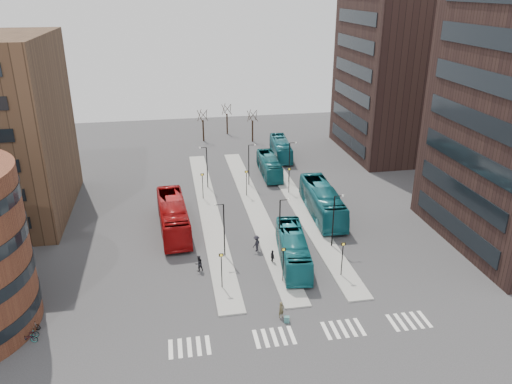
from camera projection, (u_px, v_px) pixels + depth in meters
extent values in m
plane|color=#2F2F32|center=(298.00, 369.00, 37.92)|extent=(160.00, 160.00, 0.00)
cube|color=gray|center=(209.00, 211.00, 64.51)|extent=(2.50, 45.00, 0.15)
cube|color=gray|center=(254.00, 207.00, 65.50)|extent=(2.50, 45.00, 0.15)
cube|color=gray|center=(299.00, 204.00, 66.49)|extent=(2.50, 45.00, 0.15)
cube|color=navy|center=(287.00, 319.00, 43.13)|extent=(0.50, 0.43, 0.56)
imported|color=#960B0D|center=(173.00, 216.00, 58.90)|extent=(3.79, 13.20, 3.63)
imported|color=#15636C|center=(293.00, 249.00, 52.12)|extent=(3.96, 11.38, 3.10)
imported|color=#135961|center=(269.00, 166.00, 76.53)|extent=(2.75, 10.51, 2.91)
imported|color=#145C66|center=(322.00, 201.00, 62.90)|extent=(3.76, 13.40, 3.69)
imported|color=#16626F|center=(281.00, 148.00, 84.51)|extent=(3.49, 11.11, 3.04)
imported|color=brown|center=(281.00, 310.00, 43.57)|extent=(0.68, 0.59, 1.56)
imported|color=black|center=(199.00, 263.00, 50.73)|extent=(1.02, 0.92, 1.70)
imported|color=black|center=(273.00, 257.00, 52.20)|extent=(0.50, 0.92, 1.50)
imported|color=black|center=(256.00, 243.00, 54.57)|extent=(1.32, 1.33, 1.84)
imported|color=gray|center=(27.00, 338.00, 40.58)|extent=(1.82, 0.83, 0.93)
imported|color=gray|center=(31.00, 325.00, 42.06)|extent=(1.60, 0.76, 0.92)
imported|color=gray|center=(28.00, 334.00, 41.10)|extent=(1.68, 0.70, 0.86)
cube|color=silver|center=(171.00, 349.00, 39.98)|extent=(0.35, 2.40, 0.01)
cube|color=silver|center=(180.00, 348.00, 40.10)|extent=(0.35, 2.40, 0.01)
cube|color=silver|center=(189.00, 347.00, 40.23)|extent=(0.35, 2.40, 0.01)
cube|color=silver|center=(199.00, 346.00, 40.35)|extent=(0.35, 2.40, 0.01)
cube|color=silver|center=(208.00, 345.00, 40.48)|extent=(0.35, 2.40, 0.01)
cube|color=silver|center=(256.00, 339.00, 41.14)|extent=(0.35, 2.40, 0.01)
cube|color=silver|center=(265.00, 338.00, 41.26)|extent=(0.35, 2.40, 0.01)
cube|color=silver|center=(274.00, 337.00, 41.39)|extent=(0.35, 2.40, 0.01)
cube|color=silver|center=(283.00, 336.00, 41.51)|extent=(0.35, 2.40, 0.01)
cube|color=silver|center=(292.00, 335.00, 41.64)|extent=(0.35, 2.40, 0.01)
cube|color=silver|center=(326.00, 331.00, 42.13)|extent=(0.35, 2.40, 0.01)
cube|color=silver|center=(335.00, 330.00, 42.26)|extent=(0.35, 2.40, 0.01)
cube|color=silver|center=(343.00, 329.00, 42.38)|extent=(0.35, 2.40, 0.01)
cube|color=silver|center=(351.00, 328.00, 42.51)|extent=(0.35, 2.40, 0.01)
cube|color=silver|center=(360.00, 327.00, 42.63)|extent=(0.35, 2.40, 0.01)
cube|color=silver|center=(393.00, 323.00, 43.13)|extent=(0.35, 2.40, 0.01)
cube|color=silver|center=(401.00, 322.00, 43.25)|extent=(0.35, 2.40, 0.01)
cube|color=silver|center=(409.00, 321.00, 43.37)|extent=(0.35, 2.40, 0.01)
cube|color=silver|center=(417.00, 320.00, 43.50)|extent=(0.35, 2.40, 0.01)
cube|color=silver|center=(425.00, 319.00, 43.62)|extent=(0.35, 2.40, 0.01)
cube|color=black|center=(454.00, 225.00, 55.15)|extent=(0.12, 16.00, 2.00)
cube|color=black|center=(460.00, 192.00, 53.62)|extent=(0.12, 16.00, 2.00)
cube|color=black|center=(466.00, 156.00, 52.09)|extent=(0.12, 16.00, 2.00)
cube|color=black|center=(472.00, 119.00, 50.57)|extent=(0.12, 16.00, 2.00)
cube|color=black|center=(479.00, 79.00, 49.04)|extent=(0.12, 16.00, 2.00)
cube|color=black|center=(486.00, 37.00, 47.51)|extent=(0.12, 16.00, 2.00)
cube|color=black|center=(410.00, 64.00, 82.96)|extent=(20.00, 20.00, 30.00)
cube|color=black|center=(348.00, 139.00, 86.06)|extent=(0.12, 16.00, 2.00)
cube|color=black|center=(349.00, 117.00, 84.54)|extent=(0.12, 16.00, 2.00)
cube|color=black|center=(351.00, 93.00, 83.01)|extent=(0.12, 16.00, 2.00)
cube|color=black|center=(353.00, 69.00, 81.48)|extent=(0.12, 16.00, 2.00)
cube|color=black|center=(355.00, 43.00, 79.96)|extent=(0.12, 16.00, 2.00)
cube|color=black|center=(357.00, 17.00, 78.43)|extent=(0.12, 16.00, 2.00)
cylinder|color=black|center=(222.00, 271.00, 47.38)|extent=(0.10, 0.10, 3.50)
cube|color=black|center=(221.00, 255.00, 46.71)|extent=(0.45, 0.10, 0.30)
cube|color=yellow|center=(221.00, 255.00, 46.65)|extent=(0.20, 0.02, 0.20)
cylinder|color=black|center=(203.00, 187.00, 67.38)|extent=(0.10, 0.10, 3.50)
cube|color=black|center=(202.00, 174.00, 66.71)|extent=(0.45, 0.10, 0.30)
cube|color=yellow|center=(202.00, 175.00, 66.66)|extent=(0.20, 0.02, 0.20)
cylinder|color=black|center=(283.00, 265.00, 48.37)|extent=(0.10, 0.10, 3.50)
cube|color=black|center=(283.00, 249.00, 47.70)|extent=(0.45, 0.10, 0.30)
cube|color=yellow|center=(284.00, 250.00, 47.65)|extent=(0.20, 0.02, 0.20)
cylinder|color=black|center=(246.00, 184.00, 68.38)|extent=(0.10, 0.10, 3.50)
cube|color=black|center=(246.00, 172.00, 67.71)|extent=(0.45, 0.10, 0.30)
cube|color=yellow|center=(246.00, 172.00, 67.65)|extent=(0.20, 0.02, 0.20)
cylinder|color=black|center=(342.00, 260.00, 49.36)|extent=(0.10, 0.10, 3.50)
cube|color=black|center=(343.00, 244.00, 48.70)|extent=(0.45, 0.10, 0.30)
cube|color=yellow|center=(343.00, 244.00, 48.64)|extent=(0.20, 0.02, 0.20)
cylinder|color=black|center=(289.00, 181.00, 69.37)|extent=(0.10, 0.10, 3.50)
cube|color=black|center=(289.00, 169.00, 68.70)|extent=(0.45, 0.10, 0.30)
cube|color=yellow|center=(289.00, 169.00, 68.65)|extent=(0.20, 0.02, 0.20)
cylinder|color=black|center=(224.00, 230.00, 52.52)|extent=(0.14, 0.14, 6.00)
cylinder|color=black|center=(219.00, 205.00, 51.30)|extent=(0.90, 0.08, 0.08)
sphere|color=silver|center=(215.00, 205.00, 51.23)|extent=(0.24, 0.24, 0.24)
cylinder|color=black|center=(207.00, 168.00, 70.71)|extent=(0.14, 0.14, 6.00)
cylinder|color=black|center=(203.00, 148.00, 69.49)|extent=(0.90, 0.08, 0.08)
sphere|color=silver|center=(200.00, 148.00, 69.41)|extent=(0.24, 0.24, 0.24)
cylinder|color=black|center=(280.00, 226.00, 53.51)|extent=(0.14, 0.14, 6.00)
cylinder|color=black|center=(284.00, 200.00, 52.44)|extent=(0.90, 0.08, 0.08)
sphere|color=silver|center=(288.00, 200.00, 52.52)|extent=(0.24, 0.24, 0.24)
cylinder|color=black|center=(249.00, 165.00, 71.70)|extent=(0.14, 0.14, 6.00)
cylinder|color=black|center=(252.00, 145.00, 70.63)|extent=(0.90, 0.08, 0.08)
sphere|color=silver|center=(255.00, 145.00, 70.71)|extent=(0.24, 0.24, 0.24)
cylinder|color=black|center=(333.00, 222.00, 54.51)|extent=(0.14, 0.14, 6.00)
cylinder|color=black|center=(339.00, 196.00, 53.44)|extent=(0.90, 0.08, 0.08)
sphere|color=silver|center=(343.00, 196.00, 53.51)|extent=(0.24, 0.24, 0.24)
cylinder|color=black|center=(289.00, 163.00, 72.69)|extent=(0.14, 0.14, 6.00)
cylinder|color=black|center=(293.00, 143.00, 71.62)|extent=(0.90, 0.08, 0.08)
sphere|color=silver|center=(296.00, 143.00, 71.70)|extent=(0.24, 0.24, 0.24)
cylinder|color=black|center=(203.00, 131.00, 93.20)|extent=(0.30, 0.30, 4.00)
cylinder|color=black|center=(206.00, 115.00, 92.21)|extent=(0.10, 1.56, 1.95)
cylinder|color=black|center=(204.00, 114.00, 92.74)|extent=(1.48, 0.59, 1.97)
cylinder|color=black|center=(199.00, 115.00, 92.38)|extent=(0.90, 1.31, 1.99)
cylinder|color=black|center=(200.00, 116.00, 91.63)|extent=(0.89, 1.31, 1.99)
cylinder|color=black|center=(204.00, 116.00, 91.53)|extent=(1.48, 0.58, 1.97)
cylinder|color=black|center=(227.00, 124.00, 97.67)|extent=(0.30, 0.30, 4.00)
cylinder|color=black|center=(230.00, 109.00, 96.68)|extent=(0.10, 1.56, 1.95)
cylinder|color=black|center=(227.00, 109.00, 97.20)|extent=(1.48, 0.59, 1.97)
cylinder|color=black|center=(224.00, 109.00, 96.84)|extent=(0.90, 1.31, 1.99)
cylinder|color=black|center=(224.00, 110.00, 96.09)|extent=(0.89, 1.31, 1.99)
cylinder|color=black|center=(228.00, 110.00, 95.99)|extent=(1.48, 0.58, 1.97)
cylinder|color=black|center=(252.00, 131.00, 92.87)|extent=(0.30, 0.30, 4.00)
cylinder|color=black|center=(256.00, 116.00, 91.88)|extent=(0.10, 1.56, 1.95)
cylinder|color=black|center=(253.00, 115.00, 92.41)|extent=(1.48, 0.59, 1.97)
cylinder|color=black|center=(249.00, 115.00, 92.05)|extent=(0.90, 1.31, 1.99)
cylinder|color=black|center=(250.00, 116.00, 91.30)|extent=(0.89, 1.31, 1.99)
cylinder|color=black|center=(254.00, 117.00, 91.20)|extent=(1.48, 0.58, 1.97)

